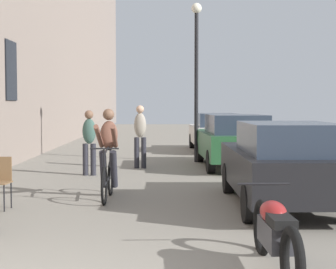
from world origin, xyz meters
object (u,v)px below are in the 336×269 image
at_px(parked_car_second, 233,140).
at_px(parked_car_nearest, 284,163).
at_px(cafe_chair_mid_toward_wall, 0,179).
at_px(pedestrian_mid, 140,133).
at_px(parked_car_third, 215,131).
at_px(street_lamp, 196,62).
at_px(cyclist_on_bicycle, 108,156).
at_px(pedestrian_near, 89,139).
at_px(parked_motorcycle, 275,234).

bearing_deg(parked_car_second, parked_car_nearest, -89.23).
height_order(cafe_chair_mid_toward_wall, pedestrian_mid, pedestrian_mid).
bearing_deg(parked_car_third, street_lamp, -104.26).
relative_size(parked_car_second, parked_car_third, 1.04).
relative_size(cafe_chair_mid_toward_wall, parked_car_nearest, 0.21).
relative_size(cafe_chair_mid_toward_wall, parked_car_second, 0.21).
relative_size(cyclist_on_bicycle, parked_car_second, 0.41).
relative_size(pedestrian_near, parked_car_nearest, 0.39).
bearing_deg(pedestrian_near, pedestrian_mid, 50.71).
bearing_deg(parked_car_third, cafe_chair_mid_toward_wall, -113.06).
distance_m(pedestrian_near, parked_car_second, 4.20).
distance_m(pedestrian_mid, parked_car_second, 2.65).
xyz_separation_m(pedestrian_mid, parked_car_third, (2.66, 5.51, -0.24)).
bearing_deg(parked_motorcycle, pedestrian_mid, 100.84).
bearing_deg(parked_car_nearest, pedestrian_mid, 115.20).
bearing_deg(cafe_chair_mid_toward_wall, parked_car_third, 66.94).
height_order(pedestrian_near, pedestrian_mid, pedestrian_mid).
distance_m(cafe_chair_mid_toward_wall, parked_car_third, 12.37).
height_order(pedestrian_near, street_lamp, street_lamp).
xyz_separation_m(pedestrian_mid, parked_car_nearest, (2.72, -5.77, -0.22)).
bearing_deg(cafe_chair_mid_toward_wall, parked_motorcycle, -41.62).
xyz_separation_m(parked_car_third, parked_motorcycle, (-0.86, -14.93, -0.35)).
height_order(pedestrian_near, parked_car_third, pedestrian_near).
bearing_deg(parked_motorcycle, parked_car_second, 85.00).
distance_m(street_lamp, parked_car_third, 4.62).
distance_m(street_lamp, parked_motorcycle, 11.40).
distance_m(pedestrian_near, pedestrian_mid, 1.94).
bearing_deg(cyclist_on_bicycle, parked_motorcycle, -64.00).
distance_m(cafe_chair_mid_toward_wall, parked_motorcycle, 5.34).
bearing_deg(cyclist_on_bicycle, parked_car_third, 73.38).
bearing_deg(pedestrian_mid, parked_motorcycle, -79.16).
distance_m(pedestrian_near, parked_motorcycle, 8.49).
distance_m(street_lamp, parked_car_second, 2.94).
height_order(cyclist_on_bicycle, pedestrian_mid, pedestrian_mid).
bearing_deg(parked_motorcycle, cyclist_on_bicycle, 116.00).
height_order(parked_car_nearest, parked_motorcycle, parked_car_nearest).
relative_size(pedestrian_near, parked_car_third, 0.40).
bearing_deg(pedestrian_mid, parked_car_second, 3.05).
relative_size(street_lamp, parked_motorcycle, 2.28).
bearing_deg(parked_car_third, pedestrian_mid, -115.73).
xyz_separation_m(street_lamp, parked_motorcycle, (0.12, -11.08, -2.70)).
height_order(cafe_chair_mid_toward_wall, street_lamp, street_lamp).
bearing_deg(parked_car_second, cyclist_on_bicycle, -121.66).
height_order(pedestrian_mid, parked_car_third, pedestrian_mid).
height_order(pedestrian_mid, parked_motorcycle, pedestrian_mid).
height_order(street_lamp, parked_motorcycle, street_lamp).
distance_m(cafe_chair_mid_toward_wall, parked_car_second, 7.71).
relative_size(cyclist_on_bicycle, pedestrian_near, 1.07).
distance_m(pedestrian_near, parked_car_nearest, 5.82).
distance_m(parked_car_second, parked_motorcycle, 9.60).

